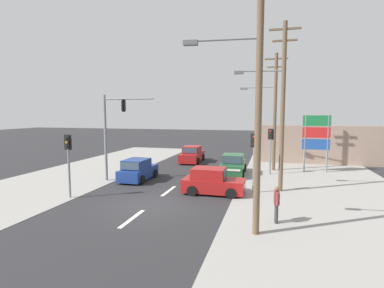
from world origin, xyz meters
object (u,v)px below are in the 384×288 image
(shopping_plaza_sign, at_px, (316,135))
(utility_pole_foreground_right, at_px, (255,91))
(pedestal_signal_right_kerb, at_px, (254,153))
(hatchback_oncoming_mid, at_px, (138,170))
(hatchback_receding_far, at_px, (212,182))
(utility_pole_background_right, at_px, (273,108))
(pedestal_signal_left_kerb, at_px, (68,155))
(sedan_oncoming_near, at_px, (233,165))
(pedestrian_at_kerb, at_px, (277,202))
(utility_pole_midground_right, at_px, (281,102))
(sedan_kerbside_parked, at_px, (192,155))
(pedestal_signal_far_median, at_px, (271,144))
(traffic_signal_mast, at_px, (112,126))

(shopping_plaza_sign, bearing_deg, utility_pole_foreground_right, -106.29)
(pedestal_signal_right_kerb, distance_m, hatchback_oncoming_mid, 8.44)
(utility_pole_foreground_right, xyz_separation_m, hatchback_receding_far, (-2.67, 5.45, -4.87))
(utility_pole_foreground_right, distance_m, pedestal_signal_right_kerb, 6.95)
(utility_pole_background_right, xyz_separation_m, pedestal_signal_right_kerb, (-1.06, -7.73, -2.71))
(utility_pole_background_right, distance_m, pedestal_signal_left_kerb, 16.04)
(hatchback_receding_far, distance_m, sedan_oncoming_near, 6.03)
(utility_pole_background_right, xyz_separation_m, pedestrian_at_kerb, (0.19, -12.47, -4.21))
(utility_pole_midground_right, bearing_deg, pedestrian_at_kerb, -91.91)
(utility_pole_background_right, bearing_deg, sedan_kerbside_parked, 162.34)
(hatchback_receding_far, relative_size, sedan_oncoming_near, 0.85)
(pedestal_signal_far_median, relative_size, sedan_kerbside_parked, 0.83)
(utility_pole_foreground_right, height_order, utility_pole_background_right, utility_pole_foreground_right)
(sedan_kerbside_parked, bearing_deg, pedestal_signal_right_kerb, -57.46)
(utility_pole_midground_right, height_order, traffic_signal_mast, utility_pole_midground_right)
(utility_pole_background_right, bearing_deg, traffic_signal_mast, -147.17)
(utility_pole_midground_right, relative_size, pedestal_signal_left_kerb, 2.82)
(pedestal_signal_right_kerb, height_order, sedan_oncoming_near, pedestal_signal_right_kerb)
(utility_pole_midground_right, height_order, pedestrian_at_kerb, utility_pole_midground_right)
(utility_pole_background_right, height_order, shopping_plaza_sign, utility_pole_background_right)
(utility_pole_background_right, height_order, traffic_signal_mast, utility_pole_background_right)
(pedestrian_at_kerb, bearing_deg, traffic_signal_mast, 153.20)
(utility_pole_midground_right, distance_m, pedestal_signal_right_kerb, 3.40)
(hatchback_oncoming_mid, height_order, sedan_oncoming_near, sedan_oncoming_near)
(sedan_kerbside_parked, bearing_deg, pedestrian_at_kerb, -62.60)
(hatchback_receding_far, relative_size, pedestrian_at_kerb, 2.24)
(utility_pole_background_right, distance_m, sedan_oncoming_near, 5.85)
(pedestal_signal_far_median, relative_size, shopping_plaza_sign, 0.77)
(utility_pole_foreground_right, height_order, shopping_plaza_sign, utility_pole_foreground_right)
(hatchback_oncoming_mid, bearing_deg, sedan_kerbside_parked, 79.02)
(utility_pole_midground_right, bearing_deg, pedestal_signal_left_kerb, -158.21)
(shopping_plaza_sign, height_order, pedestrian_at_kerb, shopping_plaza_sign)
(hatchback_receding_far, height_order, pedestrian_at_kerb, pedestrian_at_kerb)
(hatchback_receding_far, relative_size, hatchback_oncoming_mid, 1.00)
(sedan_oncoming_near, bearing_deg, sedan_kerbside_parked, 133.37)
(hatchback_receding_far, distance_m, hatchback_oncoming_mid, 6.20)
(sedan_oncoming_near, bearing_deg, pedestal_signal_right_kerb, -70.39)
(hatchback_receding_far, bearing_deg, traffic_signal_mast, 168.27)
(pedestal_signal_left_kerb, xyz_separation_m, sedan_oncoming_near, (8.01, 8.95, -1.71))
(utility_pole_foreground_right, xyz_separation_m, utility_pole_midground_right, (1.10, 7.04, -0.19))
(utility_pole_midground_right, height_order, utility_pole_background_right, utility_pole_midground_right)
(hatchback_oncoming_mid, height_order, pedestrian_at_kerb, pedestrian_at_kerb)
(utility_pole_midground_right, height_order, pedestal_signal_right_kerb, utility_pole_midground_right)
(utility_pole_midground_right, bearing_deg, hatchback_oncoming_mid, 176.42)
(traffic_signal_mast, xyz_separation_m, pedestal_signal_left_kerb, (-0.20, -4.46, -1.42))
(hatchback_receding_far, bearing_deg, shopping_plaza_sign, 51.74)
(traffic_signal_mast, relative_size, hatchback_oncoming_mid, 1.64)
(utility_pole_midground_right, height_order, pedestal_signal_far_median, utility_pole_midground_right)
(pedestal_signal_left_kerb, bearing_deg, traffic_signal_mast, 87.49)
(utility_pole_foreground_right, distance_m, pedestal_signal_far_median, 12.50)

